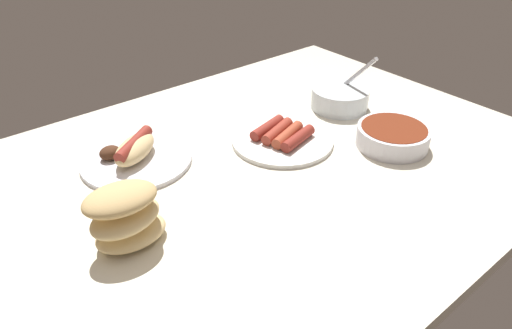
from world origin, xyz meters
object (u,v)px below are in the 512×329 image
Objects in this scene: bread_stack at (126,217)px; bowl_coleslaw at (340,97)px; plate_sausages at (282,138)px; bowl_chili at (393,136)px; plate_hotdog_assembled at (135,155)px.

bowl_coleslaw is at bearing 10.67° from bread_stack.
bread_stack is at bearing -168.54° from plate_sausages.
bowl_chili is (-5.22, -20.08, -0.41)cm from bowl_coleslaw.
bowl_coleslaw is at bearing 9.23° from plate_sausages.
bread_stack is (-63.85, -12.03, 2.52)cm from bowl_coleslaw.
bowl_coleslaw is at bearing 75.44° from bowl_chili.
bread_stack is at bearing 172.18° from bowl_chili.
plate_hotdog_assembled is 55.23cm from bowl_chili.
bowl_coleslaw is 65.02cm from bread_stack.
plate_hotdog_assembled reaches higher than bowl_chili.
bread_stack reaches higher than plate_hotdog_assembled.
plate_sausages is 31.99cm from plate_hotdog_assembled.
bread_stack is at bearing -119.13° from plate_hotdog_assembled.
bowl_coleslaw is 1.12× the size of bread_stack.
bowl_coleslaw reaches higher than plate_hotdog_assembled.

